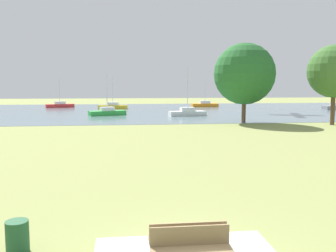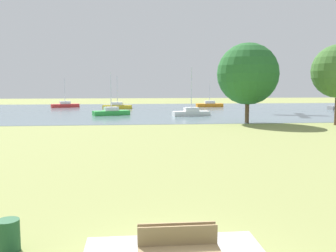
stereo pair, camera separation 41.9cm
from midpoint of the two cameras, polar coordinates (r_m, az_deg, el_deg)
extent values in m
plane|color=#8C9351|center=(30.39, -4.33, -1.45)|extent=(160.00, 160.00, 0.00)
cube|color=#A0A190|center=(9.26, -2.38, -18.13)|extent=(0.24, 0.44, 0.40)
cube|color=#A0A190|center=(9.41, 5.29, -17.72)|extent=(0.24, 0.44, 0.40)
cube|color=olive|center=(9.23, 1.49, -16.69)|extent=(1.80, 0.48, 0.05)
cube|color=olive|center=(8.94, 1.70, -15.78)|extent=(1.80, 0.05, 0.44)
cube|color=olive|center=(8.65, 2.13, -18.34)|extent=(1.80, 0.48, 0.05)
cube|color=olive|center=(8.74, 1.91, -16.29)|extent=(1.80, 0.05, 0.44)
cylinder|color=#1E512D|center=(10.40, -23.03, -15.22)|extent=(0.56, 0.56, 0.80)
cube|color=slate|center=(58.24, -5.48, 2.30)|extent=(140.00, 40.00, 0.02)
cube|color=red|center=(69.05, -16.26, 2.97)|extent=(5.03, 2.87, 0.60)
cube|color=white|center=(69.02, -16.27, 3.43)|extent=(2.05, 1.59, 0.50)
cylinder|color=silver|center=(68.96, -16.33, 5.10)|extent=(0.10, 0.10, 4.54)
cube|color=orange|center=(68.59, 5.43, 3.18)|extent=(4.88, 1.76, 0.60)
cube|color=white|center=(68.56, 5.43, 3.64)|extent=(1.86, 1.20, 0.50)
cylinder|color=silver|center=(68.49, 5.45, 5.31)|extent=(0.10, 0.10, 4.51)
cube|color=green|center=(50.37, -9.45, 1.96)|extent=(5.03, 3.02, 0.60)
cube|color=white|center=(50.33, -9.46, 2.59)|extent=(2.06, 1.64, 0.50)
cylinder|color=silver|center=(50.24, -9.51, 5.16)|extent=(0.10, 0.10, 5.02)
cube|color=white|center=(48.96, 2.72, 1.92)|extent=(4.96, 2.14, 0.60)
cube|color=white|center=(48.92, 2.72, 2.56)|extent=(1.93, 1.34, 0.50)
cylinder|color=silver|center=(48.82, 2.74, 5.61)|extent=(0.10, 0.10, 5.72)
cube|color=yellow|center=(63.68, -8.58, 2.89)|extent=(4.96, 2.17, 0.60)
cube|color=white|center=(63.65, -8.58, 3.38)|extent=(1.94, 1.34, 0.50)
cylinder|color=silver|center=(63.57, -8.62, 5.37)|extent=(0.10, 0.10, 4.91)
cylinder|color=brown|center=(41.00, 11.15, 2.54)|extent=(0.44, 0.44, 2.93)
sphere|color=#25632B|center=(40.93, 11.26, 7.78)|extent=(6.53, 6.53, 6.53)
cylinder|color=brown|center=(41.56, 23.49, 2.60)|extent=(0.44, 0.44, 3.55)
sphere|color=#3E6C2E|center=(41.51, 23.71, 7.63)|extent=(5.35, 5.35, 5.35)
camera|label=1|loc=(0.21, -90.53, -0.06)|focal=40.11mm
camera|label=2|loc=(0.21, 89.47, 0.06)|focal=40.11mm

